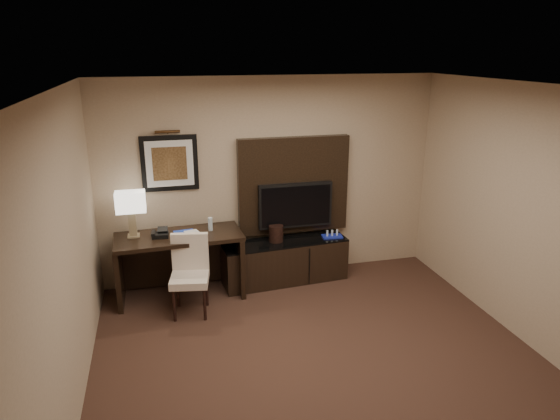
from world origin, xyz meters
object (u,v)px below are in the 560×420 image
object	(u,v)px
desk	(181,266)
credenza	(285,261)
desk_chair	(190,278)
minibar_tray	(332,234)
water_bottle	(210,224)
ice_bucket	(276,233)
table_lamp	(132,216)
tv	(295,205)
desk_phone	(160,233)

from	to	relation	value
desk	credenza	distance (m)	1.39
desk_chair	minibar_tray	distance (m)	2.05
water_bottle	ice_bucket	world-z (taller)	water_bottle
desk_chair	minibar_tray	size ratio (longest dim) A/B	3.37
credenza	desk	bearing A→B (deg)	179.62
table_lamp	ice_bucket	bearing A→B (deg)	1.65
credenza	ice_bucket	world-z (taller)	ice_bucket
minibar_tray	credenza	bearing A→B (deg)	179.38
tv	ice_bucket	xyz separation A→B (m)	(-0.29, -0.11, -0.34)
desk	desk_chair	size ratio (longest dim) A/B	1.70
desk_phone	water_bottle	world-z (taller)	water_bottle
credenza	minibar_tray	xyz separation A→B (m)	(0.66, -0.01, 0.34)
minibar_tray	ice_bucket	bearing A→B (deg)	177.12
table_lamp	desk_phone	distance (m)	0.39
credenza	desk_phone	size ratio (longest dim) A/B	8.68
desk	ice_bucket	distance (m)	1.30
desk_chair	desk_phone	bearing A→B (deg)	131.99
ice_bucket	minibar_tray	distance (m)	0.78
desk_phone	water_bottle	distance (m)	0.62
desk	desk_chair	xyz separation A→B (m)	(0.08, -0.48, 0.04)
tv	minibar_tray	size ratio (longest dim) A/B	3.71
desk_chair	minibar_tray	world-z (taller)	desk_chair
credenza	desk_chair	distance (m)	1.43
credenza	desk_chair	bearing A→B (deg)	-160.50
tv	water_bottle	world-z (taller)	tv
table_lamp	desk_phone	xyz separation A→B (m)	(0.32, -0.09, -0.21)
water_bottle	ice_bucket	distance (m)	0.90
credenza	desk_chair	world-z (taller)	desk_chair
tv	desk_phone	distance (m)	1.80
desk	credenza	world-z (taller)	desk
credenza	table_lamp	bearing A→B (deg)	176.08
table_lamp	water_bottle	world-z (taller)	table_lamp
desk_phone	minibar_tray	world-z (taller)	desk_phone
desk	water_bottle	size ratio (longest dim) A/B	9.10
tv	desk_phone	bearing A→B (deg)	-172.02
table_lamp	water_bottle	size ratio (longest dim) A/B	3.10
desk	credenza	size ratio (longest dim) A/B	0.93
credenza	desk_phone	world-z (taller)	desk_phone
water_bottle	minibar_tray	world-z (taller)	water_bottle
desk_phone	ice_bucket	bearing A→B (deg)	9.45
credenza	ice_bucket	size ratio (longest dim) A/B	7.74
tv	table_lamp	xyz separation A→B (m)	(-2.10, -0.16, 0.07)
desk_phone	credenza	bearing A→B (deg)	7.94
tv	table_lamp	world-z (taller)	table_lamp
table_lamp	desk_chair	bearing A→B (deg)	-42.39
tv	minibar_tray	bearing A→B (deg)	-17.01
desk	water_bottle	bearing A→B (deg)	6.98
credenza	table_lamp	size ratio (longest dim) A/B	3.17
desk_phone	water_bottle	xyz separation A→B (m)	(0.62, 0.08, 0.04)
water_bottle	desk	bearing A→B (deg)	-170.21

